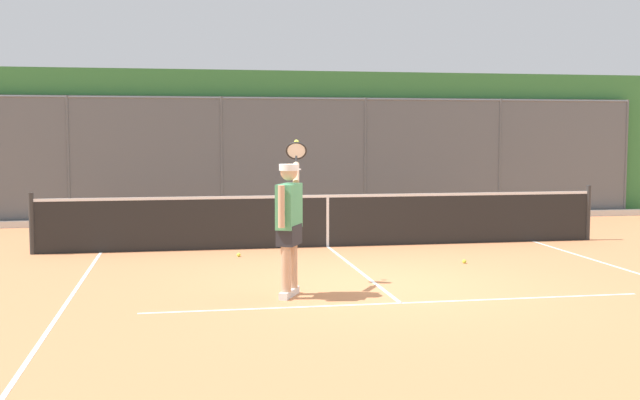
{
  "coord_description": "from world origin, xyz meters",
  "views": [
    {
      "loc": [
        2.62,
        10.26,
        2.08
      ],
      "look_at": [
        0.52,
        -1.56,
        1.05
      ],
      "focal_mm": 43.56,
      "sensor_mm": 36.0,
      "label": 1
    }
  ],
  "objects": [
    {
      "name": "court_line_markings",
      "position": [
        0.0,
        1.53,
        0.0
      ],
      "size": [
        8.15,
        8.87,
        0.01
      ],
      "color": "white",
      "rests_on": "ground"
    },
    {
      "name": "tennis_ball_near_baseline",
      "position": [
        1.7,
        -2.77,
        0.03
      ],
      "size": [
        0.07,
        0.07,
        0.07
      ],
      "primitive_type": "sphere",
      "color": "#D6E042",
      "rests_on": "ground"
    },
    {
      "name": "tennis_net",
      "position": [
        0.0,
        -3.67,
        0.49
      ],
      "size": [
        10.47,
        0.09,
        1.07
      ],
      "color": "#2D2D2D",
      "rests_on": "ground"
    },
    {
      "name": "tennis_player",
      "position": [
        1.29,
        0.54,
        1.0
      ],
      "size": [
        0.58,
        1.38,
        2.0
      ],
      "rotation": [
        0.0,
        0.0,
        -2.03
      ],
      "color": "silver",
      "rests_on": "ground"
    },
    {
      "name": "tennis_ball_mid_court",
      "position": [
        -1.82,
        -1.46,
        0.03
      ],
      "size": [
        0.07,
        0.07,
        0.07
      ],
      "primitive_type": "sphere",
      "color": "#C1D138",
      "rests_on": "ground"
    },
    {
      "name": "ground_plane",
      "position": [
        0.0,
        0.0,
        0.0
      ],
      "size": [
        60.0,
        60.0,
        0.0
      ],
      "primitive_type": "plane",
      "color": "#C67A4C"
    },
    {
      "name": "fence_backdrop",
      "position": [
        0.0,
        -8.52,
        1.77
      ],
      "size": [
        20.12,
        1.37,
        3.56
      ],
      "color": "#565B60",
      "rests_on": "ground"
    }
  ]
}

